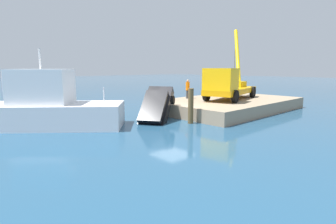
# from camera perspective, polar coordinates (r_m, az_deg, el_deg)

# --- Properties ---
(ground) EXTENTS (200.00, 200.00, 0.00)m
(ground) POSITION_cam_1_polar(r_m,az_deg,el_deg) (19.04, 0.95, -1.71)
(ground) COLOR navy
(dock) EXTENTS (12.42, 7.84, 0.94)m
(dock) POSITION_cam_1_polar(r_m,az_deg,el_deg) (24.16, 12.53, 1.53)
(dock) COLOR gray
(dock) RESTS_ON ground
(crane_truck) EXTENTS (9.53, 5.68, 6.69)m
(crane_truck) POSITION_cam_1_polar(r_m,az_deg,el_deg) (23.41, 12.36, 5.79)
(crane_truck) COLOR orange
(crane_truck) RESTS_ON dock
(dock_worker) EXTENTS (0.34, 0.34, 1.67)m
(dock_worker) POSITION_cam_1_polar(r_m,az_deg,el_deg) (24.09, 4.14, 4.86)
(dock_worker) COLOR #3B3B3B
(dock_worker) RESTS_ON dock
(salvaged_car) EXTENTS (4.28, 3.62, 3.65)m
(salvaged_car) POSITION_cam_1_polar(r_m,az_deg,el_deg) (18.33, -2.88, -0.24)
(salvaged_car) COLOR black
(salvaged_car) RESTS_ON ground
(moored_yacht) EXTENTS (11.42, 10.47, 6.02)m
(moored_yacht) POSITION_cam_1_polar(r_m,az_deg,el_deg) (19.16, -29.86, -1.11)
(moored_yacht) COLOR white
(moored_yacht) RESTS_ON ground
(piling_near) EXTENTS (0.33, 0.33, 1.61)m
(piling_near) POSITION_cam_1_polar(r_m,az_deg,el_deg) (20.54, -3.39, 1.35)
(piling_near) COLOR brown
(piling_near) RESTS_ON ground
(piling_mid) EXTENTS (0.35, 0.35, 2.31)m
(piling_mid) POSITION_cam_1_polar(r_m,az_deg,el_deg) (17.83, 4.79, 1.26)
(piling_mid) COLOR brown
(piling_mid) RESTS_ON ground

